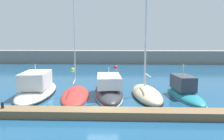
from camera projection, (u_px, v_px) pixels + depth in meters
ground_plane at (102, 110)px, 17.39m from camera, size 120.00×120.00×0.00m
dock_pier at (100, 113)px, 15.85m from camera, size 21.33×1.43×0.55m
breakwater_seawall at (115, 57)px, 52.21m from camera, size 108.00×3.89×2.89m
motorboat_ivory_nearest at (37, 88)px, 22.23m from camera, size 4.01×9.77×3.35m
sailboat_red_second at (75, 95)px, 21.72m from camera, size 3.54×8.52×15.59m
motorboat_charcoal_third at (109, 89)px, 22.47m from camera, size 3.63×9.88×3.13m
sailboat_sand_fourth at (147, 93)px, 21.41m from camera, size 3.22×7.66×15.45m
motorboat_teal_fifth at (184, 91)px, 21.50m from camera, size 2.99×7.76×3.37m
mooring_buoy_red at (116, 68)px, 43.52m from camera, size 0.89×0.89×0.89m
mooring_buoy_yellow at (73, 70)px, 40.74m from camera, size 0.73×0.73×0.73m
dock_bollard at (2, 105)px, 16.05m from camera, size 0.20×0.20×0.44m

